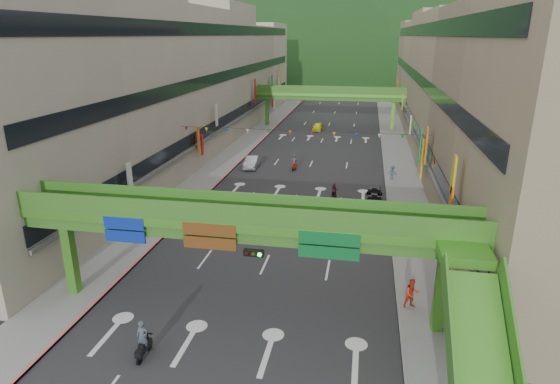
% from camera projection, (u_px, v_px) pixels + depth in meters
% --- Properties ---
extents(ground, '(320.00, 320.00, 0.00)m').
position_uv_depth(ground, '(212.00, 380.00, 22.26)').
color(ground, black).
rests_on(ground, ground).
extents(road_slab, '(18.00, 140.00, 0.02)m').
position_uv_depth(road_slab, '(319.00, 146.00, 68.84)').
color(road_slab, '#28282B').
rests_on(road_slab, ground).
extents(sidewalk_left, '(4.00, 140.00, 0.15)m').
position_uv_depth(sidewalk_left, '(247.00, 143.00, 70.71)').
color(sidewalk_left, gray).
rests_on(sidewalk_left, ground).
extents(sidewalk_right, '(4.00, 140.00, 0.15)m').
position_uv_depth(sidewalk_right, '(396.00, 149.00, 66.94)').
color(sidewalk_right, gray).
rests_on(sidewalk_right, ground).
extents(curb_left, '(0.20, 140.00, 0.18)m').
position_uv_depth(curb_left, '(259.00, 143.00, 70.38)').
color(curb_left, '#CC5959').
rests_on(curb_left, ground).
extents(curb_right, '(0.20, 140.00, 0.18)m').
position_uv_depth(curb_right, '(382.00, 148.00, 67.26)').
color(curb_right, gray).
rests_on(curb_right, ground).
extents(building_row_left, '(12.80, 95.00, 19.00)m').
position_uv_depth(building_row_left, '(193.00, 78.00, 69.07)').
color(building_row_left, '#9E937F').
rests_on(building_row_left, ground).
extents(building_row_right, '(12.80, 95.00, 19.00)m').
position_uv_depth(building_row_right, '(462.00, 83.00, 62.58)').
color(building_row_right, gray).
rests_on(building_row_right, ground).
extents(overpass_near, '(28.00, 12.27, 7.10)m').
position_uv_depth(overpass_near, '(255.00, 236.00, 25.45)').
color(overpass_near, '#4C9E2D').
rests_on(overpass_near, ground).
extents(overpass_far, '(28.00, 2.20, 7.10)m').
position_uv_depth(overpass_far, '(329.00, 97.00, 81.10)').
color(overpass_far, '#4C9E2D').
rests_on(overpass_far, ground).
extents(hill_left, '(168.00, 140.00, 112.00)m').
position_uv_depth(hill_left, '(309.00, 79.00, 173.92)').
color(hill_left, '#1C4419').
rests_on(hill_left, ground).
extents(hill_right, '(208.00, 176.00, 128.00)m').
position_uv_depth(hill_right, '(415.00, 76.00, 185.70)').
color(hill_right, '#1C4419').
rests_on(hill_right, ground).
extents(bunting_string, '(26.00, 0.36, 0.47)m').
position_uv_depth(bunting_string, '(301.00, 133.00, 48.30)').
color(bunting_string, black).
rests_on(bunting_string, ground).
extents(scooter_rider_near, '(0.64, 1.60, 2.09)m').
position_uv_depth(scooter_rider_near, '(143.00, 341.00, 23.55)').
color(scooter_rider_near, black).
rests_on(scooter_rider_near, ground).
extents(scooter_rider_mid, '(0.82, 1.59, 1.86)m').
position_uv_depth(scooter_rider_mid, '(334.00, 192.00, 46.01)').
color(scooter_rider_mid, black).
rests_on(scooter_rider_mid, ground).
extents(scooter_rider_left, '(0.95, 1.58, 1.88)m').
position_uv_depth(scooter_rider_left, '(243.00, 216.00, 39.81)').
color(scooter_rider_left, gray).
rests_on(scooter_rider_left, ground).
extents(scooter_rider_far, '(0.89, 1.58, 1.98)m').
position_uv_depth(scooter_rider_far, '(294.00, 162.00, 56.52)').
color(scooter_rider_far, '#7B0D00').
rests_on(scooter_rider_far, ground).
extents(parked_scooter_row, '(1.60, 11.55, 1.08)m').
position_uv_depth(parked_scooter_row, '(375.00, 210.00, 42.40)').
color(parked_scooter_row, black).
rests_on(parked_scooter_row, ground).
extents(car_silver, '(1.66, 4.30, 1.40)m').
position_uv_depth(car_silver, '(252.00, 162.00, 57.63)').
color(car_silver, '#B1B0B9').
rests_on(car_silver, ground).
extents(car_yellow, '(1.75, 4.01, 1.35)m').
position_uv_depth(car_yellow, '(318.00, 127.00, 79.78)').
color(car_yellow, '#F4F620').
rests_on(car_yellow, ground).
extents(pedestrian_red, '(1.07, 0.95, 1.84)m').
position_uv_depth(pedestrian_red, '(412.00, 296.00, 27.74)').
color(pedestrian_red, red).
rests_on(pedestrian_red, ground).
extents(pedestrian_dark, '(1.02, 0.46, 1.71)m').
position_uv_depth(pedestrian_dark, '(400.00, 225.00, 38.10)').
color(pedestrian_dark, black).
rests_on(pedestrian_dark, ground).
extents(pedestrian_blue, '(0.82, 0.64, 1.53)m').
position_uv_depth(pedestrian_blue, '(392.00, 174.00, 52.56)').
color(pedestrian_blue, '#34445C').
rests_on(pedestrian_blue, ground).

